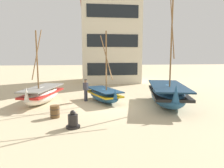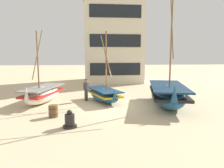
{
  "view_description": "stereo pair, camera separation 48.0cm",
  "coord_description": "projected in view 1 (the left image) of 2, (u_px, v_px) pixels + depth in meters",
  "views": [
    {
      "loc": [
        -1.83,
        -13.96,
        3.52
      ],
      "look_at": [
        0.0,
        1.0,
        1.4
      ],
      "focal_mm": 33.12,
      "sensor_mm": 36.0,
      "label": 1
    },
    {
      "loc": [
        -1.35,
        -14.01,
        3.52
      ],
      "look_at": [
        0.0,
        1.0,
        1.4
      ],
      "focal_mm": 33.12,
      "sensor_mm": 36.0,
      "label": 2
    }
  ],
  "objects": [
    {
      "name": "fishing_boat_centre_large",
      "position": [
        168.0,
        94.0,
        14.59
      ],
      "size": [
        3.53,
        6.34,
        8.17
      ],
      "color": "#23517A",
      "rests_on": "ground"
    },
    {
      "name": "capstan_winch",
      "position": [
        73.0,
        121.0,
        10.03
      ],
      "size": [
        0.69,
        0.69,
        0.88
      ],
      "color": "black",
      "rests_on": "ground"
    },
    {
      "name": "fishing_boat_far_right",
      "position": [
        42.0,
        94.0,
        15.22
      ],
      "size": [
        2.68,
        4.77,
        5.33
      ],
      "color": "silver",
      "rests_on": "ground"
    },
    {
      "name": "fishing_boat_near_left",
      "position": [
        104.0,
        95.0,
        15.66
      ],
      "size": [
        2.75,
        4.11,
        5.22
      ],
      "color": "#23517A",
      "rests_on": "ground"
    },
    {
      "name": "ground_plane",
      "position": [
        114.0,
        106.0,
        14.43
      ],
      "size": [
        120.0,
        120.0,
        0.0
      ],
      "primitive_type": "plane",
      "color": "#CCB78E"
    },
    {
      "name": "fisherman_by_hull",
      "position": [
        86.0,
        90.0,
        15.79
      ],
      "size": [
        0.42,
        0.4,
        1.68
      ],
      "color": "#33333D",
      "rests_on": "ground"
    },
    {
      "name": "wooden_barrel",
      "position": [
        55.0,
        112.0,
        11.66
      ],
      "size": [
        0.56,
        0.56,
        0.7
      ],
      "color": "brown",
      "rests_on": "ground"
    },
    {
      "name": "harbor_building_main",
      "position": [
        110.0,
        42.0,
        27.44
      ],
      "size": [
        7.5,
        6.7,
        10.36
      ],
      "color": "beige",
      "rests_on": "ground"
    }
  ]
}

